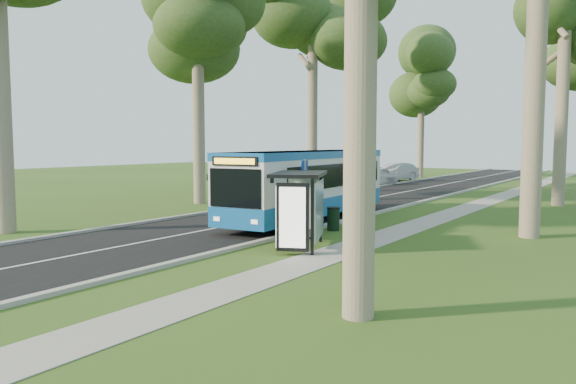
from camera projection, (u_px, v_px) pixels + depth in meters
name	position (u px, v px, depth m)	size (l,w,h in m)	color
ground	(268.00, 241.00, 19.70)	(120.00, 120.00, 0.00)	#2F5119
road	(323.00, 208.00, 29.93)	(7.00, 100.00, 0.02)	black
kerb_east	(384.00, 211.00, 28.00)	(0.25, 100.00, 0.12)	#9E9B93
kerb_west	(270.00, 203.00, 31.85)	(0.25, 100.00, 0.12)	#9E9B93
centre_line	(323.00, 207.00, 29.93)	(0.12, 100.00, 0.01)	white
footpath	(443.00, 216.00, 26.36)	(1.50, 100.00, 0.02)	gray
bus	(309.00, 184.00, 25.13)	(3.29, 11.82, 3.10)	silver
bus_stop_sign	(305.00, 189.00, 20.67)	(0.09, 0.40, 2.86)	gray
bus_shelter	(296.00, 196.00, 17.96)	(2.62, 3.29, 2.50)	black
litter_bin	(333.00, 219.00, 22.14)	(0.53, 0.53, 0.92)	black
car_white	(373.00, 176.00, 45.85)	(1.78, 4.42, 1.51)	silver
car_silver	(395.00, 172.00, 50.43)	(1.76, 5.05, 1.66)	#A1A3A8
tree_west_b	(197.00, 3.00, 31.14)	(5.20, 5.20, 15.13)	#7A6B56
tree_west_c	(313.00, 24.00, 38.59)	(5.20, 5.20, 15.73)	#7A6B56
tree_west_d	(353.00, 18.00, 47.78)	(5.20, 5.20, 19.04)	#7A6B56
tree_west_e	(422.00, 71.00, 55.03)	(5.20, 5.20, 14.13)	#7A6B56
tree_east_c	(566.00, 1.00, 29.96)	(5.20, 5.20, 14.86)	#7A6B56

